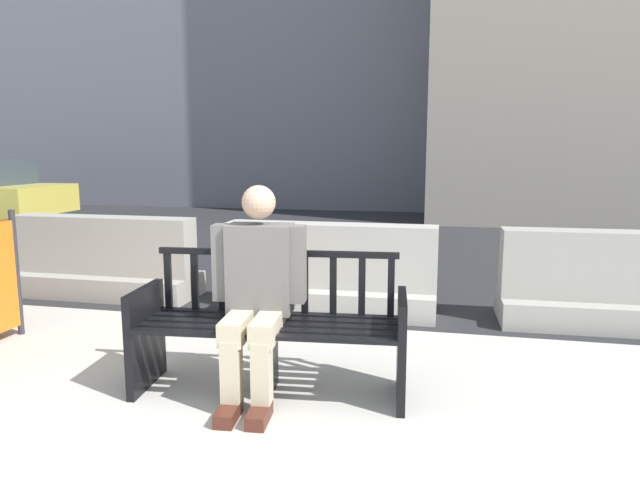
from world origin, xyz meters
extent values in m
cube|color=#28282B|center=(0.00, 8.70, 0.00)|extent=(120.00, 12.00, 0.01)
cube|color=black|center=(-0.79, 1.17, 0.33)|extent=(0.09, 0.52, 0.66)
cube|color=black|center=(0.85, 1.31, 0.33)|extent=(0.09, 0.52, 0.66)
cube|color=black|center=(0.03, 1.24, 0.22)|extent=(0.07, 0.33, 0.45)
cube|color=black|center=(0.05, 1.01, 0.45)|extent=(1.60, 0.21, 0.02)
cube|color=black|center=(0.04, 1.13, 0.45)|extent=(1.60, 0.21, 0.02)
cube|color=black|center=(0.03, 1.24, 0.45)|extent=(1.60, 0.21, 0.02)
cube|color=black|center=(0.02, 1.36, 0.45)|extent=(1.60, 0.21, 0.02)
cube|color=black|center=(0.01, 1.47, 0.45)|extent=(1.60, 0.21, 0.02)
cube|color=black|center=(0.01, 1.48, 0.86)|extent=(1.60, 0.17, 0.04)
cube|color=black|center=(-0.74, 1.42, 0.65)|extent=(0.05, 0.03, 0.38)
cube|color=black|center=(-0.55, 1.43, 0.65)|extent=(0.05, 0.03, 0.38)
cube|color=black|center=(-0.36, 1.45, 0.65)|extent=(0.05, 0.03, 0.38)
cube|color=black|center=(-0.18, 1.46, 0.65)|extent=(0.05, 0.03, 0.38)
cube|color=black|center=(0.01, 1.48, 0.65)|extent=(0.05, 0.03, 0.38)
cube|color=black|center=(0.20, 1.50, 0.65)|extent=(0.05, 0.03, 0.38)
cube|color=black|center=(0.38, 1.51, 0.65)|extent=(0.05, 0.03, 0.38)
cube|color=black|center=(0.57, 1.53, 0.65)|extent=(0.05, 0.03, 0.38)
cube|color=black|center=(0.76, 1.54, 0.65)|extent=(0.05, 0.03, 0.38)
cube|color=black|center=(-0.79, 1.15, 0.65)|extent=(0.09, 0.46, 0.03)
cube|color=black|center=(0.85, 1.29, 0.65)|extent=(0.09, 0.46, 0.03)
cube|color=#66605B|center=(-0.04, 1.30, 0.79)|extent=(0.42, 0.27, 0.56)
sphere|color=tan|center=(-0.04, 1.28, 1.21)|extent=(0.21, 0.21, 0.21)
cube|color=#C6B793|center=(-0.12, 1.08, 0.48)|extent=(0.18, 0.45, 0.14)
cube|color=#C6B793|center=(0.06, 1.09, 0.48)|extent=(0.18, 0.45, 0.14)
cube|color=#C6B793|center=(-0.10, 0.91, 0.23)|extent=(0.12, 0.12, 0.45)
cube|color=#C6B793|center=(0.08, 0.92, 0.23)|extent=(0.12, 0.12, 0.45)
cube|color=#4C2319|center=(-0.09, 0.83, 0.04)|extent=(0.13, 0.27, 0.08)
cube|color=#4C2319|center=(0.09, 0.84, 0.04)|extent=(0.13, 0.27, 0.08)
cube|color=#66605B|center=(-0.29, 1.25, 0.83)|extent=(0.10, 0.13, 0.48)
cube|color=#66605B|center=(0.20, 1.30, 0.83)|extent=(0.10, 0.13, 0.48)
cube|color=#ADA89E|center=(0.04, 3.16, 0.12)|extent=(2.00, 0.68, 0.24)
cube|color=#ADA89E|center=(0.04, 3.16, 0.54)|extent=(2.00, 0.30, 0.60)
cube|color=#9E998E|center=(-2.41, 3.23, 0.12)|extent=(2.01, 0.70, 0.24)
cube|color=#9E998E|center=(-2.41, 3.23, 0.54)|extent=(2.00, 0.32, 0.60)
cube|color=#9E998E|center=(2.59, 3.18, 0.12)|extent=(2.02, 0.73, 0.24)
cube|color=#9E998E|center=(2.59, 3.18, 0.54)|extent=(2.01, 0.35, 0.60)
cylinder|color=#2D2D33|center=(-2.36, 1.92, 0.52)|extent=(0.05, 0.05, 1.05)
cylinder|color=black|center=(-7.27, 8.62, 0.32)|extent=(0.64, 0.22, 0.64)
camera|label=1|loc=(1.06, -2.05, 1.53)|focal=32.00mm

